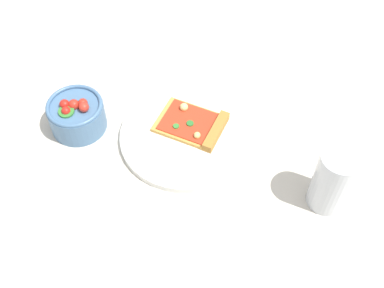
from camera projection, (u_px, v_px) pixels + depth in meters
ground_plane at (197, 144)px, 1.00m from camera, size 2.40×2.40×0.00m
plate at (185, 136)px, 1.00m from camera, size 0.27×0.27×0.01m
pizza_slice_main at (195, 125)px, 1.01m from camera, size 0.14×0.16×0.02m
salad_bowl at (77, 115)px, 1.00m from camera, size 0.12×0.12×0.08m
soda_glass at (332, 182)px, 0.87m from camera, size 0.07×0.07×0.14m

